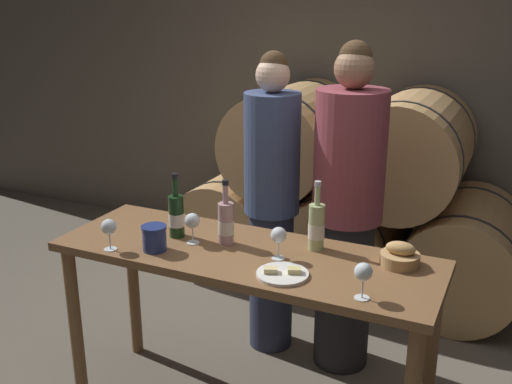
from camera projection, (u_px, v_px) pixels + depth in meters
The scene contains 15 objects.
stone_wall_back at pixel (377, 53), 4.45m from camera, with size 10.00×0.12×3.20m.
barrel_stack at pixel (347, 199), 4.22m from camera, with size 2.41×0.98×1.42m.
tasting_table at pixel (245, 277), 2.77m from camera, with size 1.78×0.61×0.89m.
person_left at pixel (272, 204), 3.36m from camera, with size 0.31×0.31×1.73m.
person_right at pixel (347, 211), 3.18m from camera, with size 0.37×0.37×1.80m.
wine_bottle_red at pixel (176, 215), 2.87m from camera, with size 0.08×0.08×0.32m.
wine_bottle_white at pixel (316, 226), 2.72m from camera, with size 0.08×0.08×0.33m.
wine_bottle_rose at pixel (226, 223), 2.78m from camera, with size 0.08×0.08×0.31m.
blue_crock at pixel (154, 237), 2.73m from camera, with size 0.12×0.12×0.12m.
bread_basket at pixel (400, 256), 2.58m from camera, with size 0.17×0.17×0.11m.
cheese_plate at pixel (282, 274), 2.49m from camera, with size 0.22×0.22×0.04m.
wine_glass_far_left at pixel (109, 228), 2.72m from camera, with size 0.07×0.07×0.15m.
wine_glass_left at pixel (192, 222), 2.79m from camera, with size 0.07×0.07×0.15m.
wine_glass_center at pixel (279, 236), 2.62m from camera, with size 0.07×0.07×0.15m.
wine_glass_right at pixel (363, 273), 2.27m from camera, with size 0.07×0.07×0.15m.
Camera 1 is at (1.11, -2.25, 2.00)m, focal length 42.00 mm.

